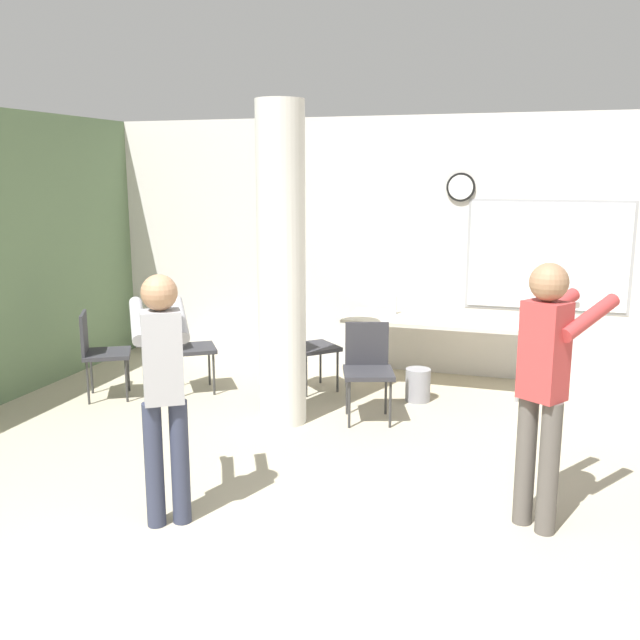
{
  "coord_description": "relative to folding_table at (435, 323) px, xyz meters",
  "views": [
    {
      "loc": [
        1.49,
        -2.74,
        2.21
      ],
      "look_at": [
        -0.18,
        2.53,
        1.06
      ],
      "focal_mm": 40.0,
      "sensor_mm": 36.0,
      "label": 1
    }
  ],
  "objects": [
    {
      "name": "person_playing_front",
      "position": [
        -1.17,
        -3.5,
        0.27
      ],
      "size": [
        0.57,
        0.64,
        1.61
      ],
      "color": "#2D3347",
      "rests_on": "ground_plane"
    },
    {
      "name": "chair_near_pillar",
      "position": [
        -2.37,
        -0.99,
        -0.17
      ],
      "size": [
        0.61,
        0.61,
        0.87
      ],
      "color": "#2D2D33",
      "rests_on": "ground_plane"
    },
    {
      "name": "person_playing_side",
      "position": [
        1.09,
        -2.85,
        0.32
      ],
      "size": [
        0.6,
        0.69,
        1.69
      ],
      "color": "#514C47",
      "rests_on": "ground_plane"
    },
    {
      "name": "waste_bin",
      "position": [
        -0.07,
        -0.56,
        -0.51
      ],
      "size": [
        0.24,
        0.24,
        0.32
      ],
      "color": "gray",
      "rests_on": "ground_plane"
    },
    {
      "name": "wall_back",
      "position": [
        -0.42,
        0.55,
        0.72
      ],
      "size": [
        8.0,
        0.15,
        2.8
      ],
      "color": "silver",
      "rests_on": "ground_plane"
    },
    {
      "name": "support_pillar",
      "position": [
        -1.13,
        -1.51,
        0.72
      ],
      "size": [
        0.42,
        0.42,
        2.8
      ],
      "color": "silver",
      "rests_on": "ground_plane"
    },
    {
      "name": "bottle_on_table",
      "position": [
        -0.46,
        0.11,
        0.15
      ],
      "size": [
        0.06,
        0.06,
        0.28
      ],
      "color": "silver",
      "rests_on": "folding_table"
    },
    {
      "name": "chair_table_front",
      "position": [
        -0.42,
        -1.2,
        -0.17
      ],
      "size": [
        0.56,
        0.56,
        0.87
      ],
      "color": "#2D2D33",
      "rests_on": "ground_plane"
    },
    {
      "name": "chair_by_left_wall",
      "position": [
        -3.08,
        -1.43,
        -0.17
      ],
      "size": [
        0.6,
        0.6,
        0.87
      ],
      "color": "#2D2D33",
      "rests_on": "ground_plane"
    },
    {
      "name": "ground_plane",
      "position": [
        -0.45,
        -4.51,
        -0.68
      ],
      "size": [
        24.0,
        24.0,
        0.0
      ],
      "primitive_type": "plane",
      "color": "#ADA389"
    },
    {
      "name": "chair_table_left",
      "position": [
        -1.21,
        -0.58,
        -0.17
      ],
      "size": [
        0.62,
        0.62,
        0.87
      ],
      "color": "#2D2D33",
      "rests_on": "ground_plane"
    },
    {
      "name": "folding_table",
      "position": [
        0.0,
        0.0,
        0.0
      ],
      "size": [
        1.85,
        0.72,
        0.72
      ],
      "color": "beige",
      "rests_on": "ground_plane"
    }
  ]
}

